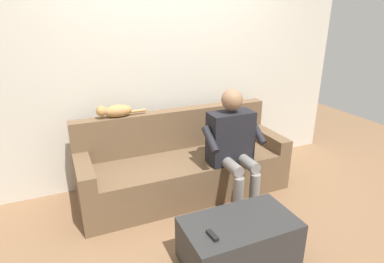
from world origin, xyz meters
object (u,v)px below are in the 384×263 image
Objects in this scene: cat_on_backrest at (115,111)px; remote_black at (212,235)px; couch at (183,167)px; person_solo_seated at (233,142)px; coffee_table at (239,241)px.

cat_on_backrest reaches higher than remote_black.
cat_on_backrest is at bearing -21.62° from couch.
remote_black is at bearing 52.83° from person_solo_seated.
remote_black is (0.27, 1.23, 0.09)m from couch.
remote_black is at bearing 77.43° from couch.
couch is 18.28× the size of remote_black.
remote_black is (0.27, 0.08, 0.19)m from coffee_table.
cat_on_backrest is (1.01, -0.61, 0.27)m from person_solo_seated.
couch is at bearing 158.38° from cat_on_backrest.
cat_on_backrest reaches higher than coffee_table.
coffee_table is 1.00m from person_solo_seated.
couch is 4.33× the size of cat_on_backrest.
coffee_table is (0.00, 1.15, -0.11)m from couch.
person_solo_seated is 2.32× the size of cat_on_backrest.
coffee_table is at bearing 90.00° from couch.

